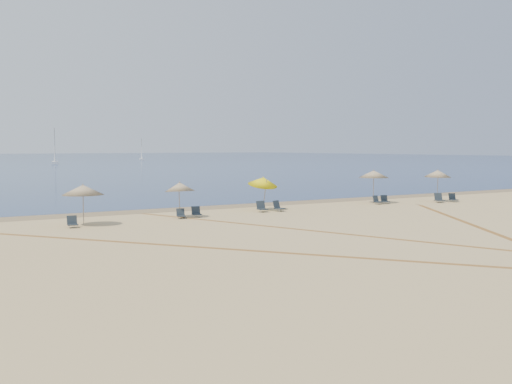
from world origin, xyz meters
TOP-DOWN VIEW (x-y plane):
  - wet_sand at (0.00, 24.00)m, footprint 500.00×500.00m
  - umbrella_1 at (-11.85, 18.67)m, footprint 2.27×2.27m
  - umbrella_2 at (-5.80, 19.37)m, footprint 1.87×1.91m
  - umbrella_3 at (0.78, 20.38)m, footprint 2.02×2.09m
  - umbrella_4 at (10.78, 20.43)m, footprint 2.29×2.29m
  - umbrella_5 at (16.00, 18.81)m, footprint 2.08×2.09m
  - chair_2 at (-12.61, 18.05)m, footprint 0.58×0.66m
  - chair_3 at (-5.98, 18.82)m, footprint 0.62×0.68m
  - chair_4 at (-4.84, 19.07)m, footprint 0.64×0.71m
  - chair_5 at (0.11, 19.45)m, footprint 0.67×0.76m
  - chair_6 at (1.30, 19.26)m, footprint 0.78×0.85m
  - chair_7 at (10.42, 19.61)m, footprint 0.63×0.71m
  - chair_8 at (11.26, 19.66)m, footprint 0.69×0.75m
  - chair_9 at (15.48, 18.14)m, footprint 0.85×0.90m
  - chair_10 at (16.89, 18.00)m, footprint 0.75×0.80m
  - sailboat_0 at (13.49, 144.52)m, footprint 2.88×6.46m
  - sailboat_2 at (49.18, 178.44)m, footprint 2.59×5.09m
  - tire_tracks at (-2.30, 8.78)m, footprint 55.00×43.53m

SIDE VIEW (x-z plane):
  - tire_tracks at x=-2.30m, z-range 0.00..0.00m
  - wet_sand at x=0.00m, z-range 0.00..0.00m
  - chair_3 at x=-5.98m, z-range -0.04..0.56m
  - chair_2 at x=-12.61m, z-range -0.04..0.60m
  - chair_8 at x=11.26m, z-range -0.04..0.60m
  - chair_4 at x=-4.84m, z-range -0.04..0.61m
  - chair_7 at x=10.42m, z-range -0.04..0.61m
  - chair_10 at x=16.89m, z-range -0.04..0.63m
  - chair_6 at x=1.30m, z-range -0.04..0.67m
  - chair_5 at x=0.11m, z-range -0.04..0.68m
  - chair_9 at x=15.48m, z-range -0.04..0.69m
  - umbrella_2 at x=-5.80m, z-range 0.76..2.99m
  - umbrella_1 at x=-11.85m, z-range 0.81..3.11m
  - umbrella_3 at x=0.78m, z-range 0.74..3.23m
  - umbrella_5 at x=16.00m, z-range 0.94..3.50m
  - sailboat_2 at x=49.18m, z-range -1.45..5.90m
  - umbrella_4 at x=10.78m, z-range 0.95..3.54m
  - sailboat_0 at x=13.49m, z-range -1.84..7.49m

